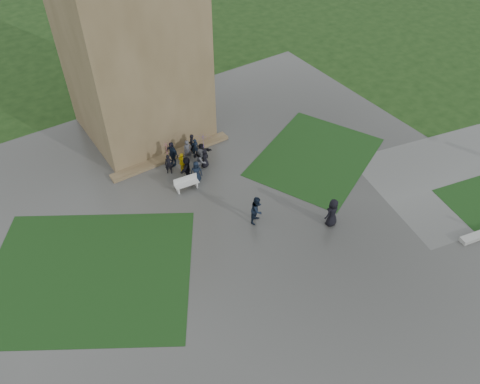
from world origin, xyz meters
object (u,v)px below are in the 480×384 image
pedestrian_mid (257,209)px  pedestrian_near (332,213)px  tower (126,10)px  bench (186,183)px

pedestrian_mid → pedestrian_near: size_ratio=0.98×
tower → pedestrian_near: tower is taller
bench → pedestrian_near: bearing=-46.6°
pedestrian_mid → pedestrian_near: bearing=-67.2°
tower → bench: (-0.71, -7.89, -8.50)m
bench → pedestrian_near: pedestrian_near is taller
bench → pedestrian_mid: (2.14, -4.91, 0.48)m
tower → pedestrian_mid: bearing=-83.6°
tower → bench: bearing=-95.1°
tower → bench: size_ratio=10.93×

